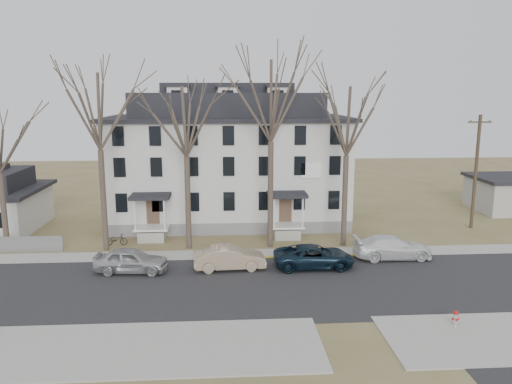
{
  "coord_description": "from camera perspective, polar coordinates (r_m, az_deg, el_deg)",
  "views": [
    {
      "loc": [
        -2.31,
        -25.68,
        11.18
      ],
      "look_at": [
        -0.11,
        9.0,
        4.31
      ],
      "focal_mm": 35.0,
      "sensor_mm": 36.0,
      "label": 1
    }
  ],
  "objects": [
    {
      "name": "far_sidewalk",
      "position": [
        35.56,
        0.28,
        -7.14
      ],
      "size": [
        120.0,
        2.0,
        0.08
      ],
      "primitive_type": "cube",
      "color": "#A09F97",
      "rests_on": "ground"
    },
    {
      "name": "tree_far_left",
      "position": [
        36.53,
        -17.63,
        9.36
      ],
      "size": [
        8.4,
        8.4,
        13.72
      ],
      "color": "#473B31",
      "rests_on": "ground"
    },
    {
      "name": "tree_mid_left",
      "position": [
        35.61,
        -8.04,
        8.54
      ],
      "size": [
        7.8,
        7.8,
        12.74
      ],
      "color": "#473B31",
      "rests_on": "ground"
    },
    {
      "name": "near_sidewalk_left",
      "position": [
        24.18,
        -17.58,
        -16.91
      ],
      "size": [
        20.0,
        5.0,
        0.08
      ],
      "primitive_type": "cube",
      "color": "#A09F97",
      "rests_on": "ground"
    },
    {
      "name": "ground",
      "position": [
        28.1,
        1.42,
        -12.26
      ],
      "size": [
        120.0,
        120.0,
        0.0
      ],
      "primitive_type": "plane",
      "color": "olive",
      "rests_on": "ground"
    },
    {
      "name": "car_silver",
      "position": [
        32.81,
        -14.08,
        -7.63
      ],
      "size": [
        4.79,
        2.28,
        1.58
      ],
      "primitive_type": "imported",
      "rotation": [
        0.0,
        0.0,
        1.48
      ],
      "color": "#ACACAC",
      "rests_on": "ground"
    },
    {
      "name": "car_navy",
      "position": [
        32.96,
        6.66,
        -7.38
      ],
      "size": [
        5.28,
        2.48,
        1.46
      ],
      "primitive_type": "imported",
      "rotation": [
        0.0,
        0.0,
        1.58
      ],
      "color": "black",
      "rests_on": "ground"
    },
    {
      "name": "utility_pole_far",
      "position": [
        45.24,
        23.83,
        2.25
      ],
      "size": [
        2.0,
        0.28,
        9.5
      ],
      "color": "#3D3023",
      "rests_on": "ground"
    },
    {
      "name": "bicycle_left",
      "position": [
        38.87,
        -15.68,
        -5.29
      ],
      "size": [
        1.69,
        0.66,
        0.87
      ],
      "primitive_type": "imported",
      "rotation": [
        0.0,
        0.0,
        1.52
      ],
      "color": "black",
      "rests_on": "ground"
    },
    {
      "name": "fire_hydrant",
      "position": [
        26.87,
        21.84,
        -13.27
      ],
      "size": [
        0.34,
        0.32,
        0.83
      ],
      "color": "#B7B7BA",
      "rests_on": "ground"
    },
    {
      "name": "tree_mid_right",
      "position": [
        36.59,
        10.43,
        8.53
      ],
      "size": [
        7.8,
        7.8,
        12.74
      ],
      "color": "#473B31",
      "rests_on": "ground"
    },
    {
      "name": "main_road",
      "position": [
        29.94,
        1.08,
        -10.75
      ],
      "size": [
        120.0,
        10.0,
        0.04
      ],
      "primitive_type": "cube",
      "color": "#27272A",
      "rests_on": "ground"
    },
    {
      "name": "car_tan",
      "position": [
        32.42,
        -3.02,
        -7.58
      ],
      "size": [
        4.71,
        1.92,
        1.52
      ],
      "primitive_type": "imported",
      "rotation": [
        0.0,
        0.0,
        1.64
      ],
      "color": "tan",
      "rests_on": "ground"
    },
    {
      "name": "tree_center",
      "position": [
        35.63,
        1.74,
        11.03
      ],
      "size": [
        9.0,
        9.0,
        14.7
      ],
      "color": "#473B31",
      "rests_on": "ground"
    },
    {
      "name": "car_white",
      "position": [
        35.72,
        15.32,
        -6.16
      ],
      "size": [
        5.34,
        2.17,
        1.55
      ],
      "primitive_type": "imported",
      "rotation": [
        0.0,
        0.0,
        1.57
      ],
      "color": "silver",
      "rests_on": "ground"
    },
    {
      "name": "boarding_house",
      "position": [
        44.01,
        -3.2,
        3.59
      ],
      "size": [
        20.8,
        12.36,
        12.05
      ],
      "color": "slate",
      "rests_on": "ground"
    },
    {
      "name": "yellow_curb",
      "position": [
        35.39,
        8.56,
        -7.36
      ],
      "size": [
        14.0,
        0.25,
        0.06
      ],
      "primitive_type": "cube",
      "color": "gold",
      "rests_on": "ground"
    }
  ]
}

